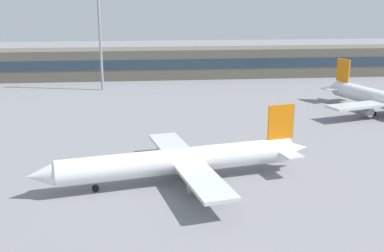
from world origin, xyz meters
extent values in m
plane|color=gray|center=(0.00, 40.00, 0.00)|extent=(400.00, 400.00, 0.00)
cube|color=#5B564C|center=(0.00, 109.21, 4.50)|extent=(154.62, 12.00, 9.00)
cube|color=#263847|center=(0.00, 103.16, 4.95)|extent=(146.89, 0.16, 2.80)
cylinder|color=white|center=(-4.96, 22.64, 2.99)|extent=(32.65, 10.06, 3.45)
cone|color=white|center=(-22.45, 18.98, 2.99)|extent=(4.38, 3.98, 3.27)
cone|color=white|center=(12.37, 26.27, 2.99)|extent=(3.87, 3.07, 2.41)
cube|color=orange|center=(9.69, 25.71, 7.21)|extent=(3.97, 1.14, 4.99)
cube|color=silver|center=(9.95, 25.76, 3.17)|extent=(4.34, 9.39, 0.22)
cube|color=silver|center=(-4.07, 22.83, 2.72)|extent=(9.83, 27.52, 0.45)
cylinder|color=gray|center=(-5.18, 28.15, 1.44)|extent=(3.21, 2.37, 1.81)
cylinder|color=gray|center=(-2.95, 17.50, 1.44)|extent=(3.21, 2.37, 1.81)
cylinder|color=black|center=(-16.14, 20.30, 0.45)|extent=(0.96, 0.54, 0.91)
cylinder|color=black|center=(-3.66, 25.32, 0.45)|extent=(0.96, 0.54, 0.91)
cylinder|color=black|center=(-2.70, 20.71, 0.45)|extent=(0.96, 0.54, 0.91)
cone|color=white|center=(36.65, 71.80, 3.16)|extent=(3.45, 4.20, 2.55)
cube|color=orange|center=(37.44, 69.02, 7.62)|extent=(1.49, 4.15, 5.27)
cube|color=silver|center=(37.36, 69.29, 3.36)|extent=(9.96, 5.20, 0.23)
cylinder|color=gray|center=(35.97, 53.15, 1.52)|extent=(2.68, 3.48, 1.92)
cylinder|color=black|center=(38.85, 54.96, 0.48)|extent=(0.63, 1.03, 0.96)
cylinder|color=gray|center=(-20.68, 90.17, 14.74)|extent=(0.70, 0.70, 29.48)
camera|label=1|loc=(-9.53, -36.83, 24.24)|focal=43.84mm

